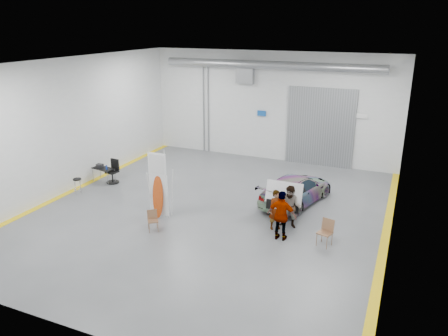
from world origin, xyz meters
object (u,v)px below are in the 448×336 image
at_px(sedan_car, 296,189).
at_px(work_table, 102,168).
at_px(surfboard_display, 158,190).
at_px(shop_stool, 78,187).
at_px(folding_chair_near, 153,225).
at_px(person_b, 291,207).
at_px(folding_chair_far, 324,238).
at_px(person_a, 276,210).
at_px(office_chair, 113,173).
at_px(person_c, 282,216).

relative_size(sedan_car, work_table, 3.55).
distance_m(surfboard_display, shop_stool, 4.75).
relative_size(folding_chair_near, work_table, 0.65).
bearing_deg(work_table, shop_stool, -89.52).
bearing_deg(sedan_car, work_table, 21.53).
relative_size(person_b, surfboard_display, 0.59).
relative_size(shop_stool, work_table, 0.63).
distance_m(folding_chair_far, work_table, 11.43).
distance_m(person_a, office_chair, 8.89).
height_order(folding_chair_near, office_chair, office_chair).
bearing_deg(shop_stool, folding_chair_far, -1.92).
bearing_deg(person_c, surfboard_display, 2.92).
height_order(surfboard_display, folding_chair_near, surfboard_display).
xyz_separation_m(person_a, office_chair, (-8.72, 1.69, -0.27)).
xyz_separation_m(person_c, folding_chair_far, (1.52, 0.16, -0.63)).
bearing_deg(surfboard_display, folding_chair_near, -70.39).
xyz_separation_m(folding_chair_far, office_chair, (-10.67, 2.28, 0.20)).
relative_size(folding_chair_far, work_table, 0.80).
distance_m(sedan_car, person_b, 2.47).
xyz_separation_m(person_a, folding_chair_far, (1.95, -0.59, -0.48)).
relative_size(sedan_car, surfboard_display, 1.50).
bearing_deg(surfboard_display, work_table, 150.66).
height_order(sedan_car, person_c, person_c).
bearing_deg(person_b, folding_chair_far, -31.37).
height_order(sedan_car, person_b, person_b).
xyz_separation_m(shop_stool, office_chair, (0.52, 1.90, 0.13)).
bearing_deg(folding_chair_far, work_table, -174.58).
bearing_deg(folding_chair_near, office_chair, 102.45).
bearing_deg(office_chair, person_b, -2.48).
height_order(sedan_car, folding_chair_far, sedan_car).
bearing_deg(person_a, folding_chair_near, 171.65).
height_order(folding_chair_far, work_table, folding_chair_far).
relative_size(sedan_car, person_c, 2.29).
relative_size(surfboard_display, shop_stool, 3.77).
distance_m(person_b, work_table, 9.80).
height_order(folding_chair_near, folding_chair_far, folding_chair_far).
relative_size(surfboard_display, office_chair, 2.49).
relative_size(person_b, person_c, 0.90).
height_order(person_a, surfboard_display, surfboard_display).
xyz_separation_m(person_a, person_b, (0.46, 0.34, 0.06)).
bearing_deg(sedan_car, surfboard_display, 52.17).
bearing_deg(person_c, office_chair, -13.16).
bearing_deg(shop_stool, surfboard_display, -7.80).
bearing_deg(folding_chair_far, office_chair, -175.64).
distance_m(folding_chair_far, office_chair, 10.91).
relative_size(person_c, work_table, 1.55).
xyz_separation_m(folding_chair_near, office_chair, (-4.56, 3.66, 0.26)).
bearing_deg(person_b, person_c, -91.17).
bearing_deg(shop_stool, person_c, -3.17).
height_order(folding_chair_near, work_table, work_table).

